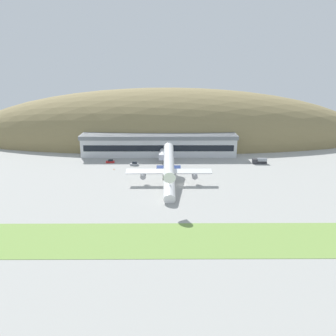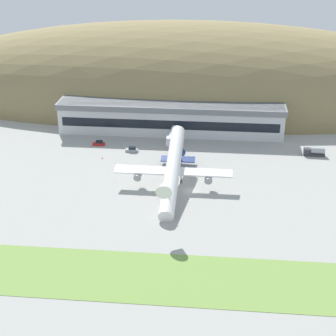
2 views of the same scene
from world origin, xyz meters
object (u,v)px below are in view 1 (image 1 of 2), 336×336
object	(u,v)px
service_car_1	(110,161)
fuel_truck	(260,161)
cargo_airplane	(169,170)
traffic_cone_0	(114,169)
service_car_0	(134,164)
jetway_0	(162,154)
terminal_building	(159,143)

from	to	relation	value
service_car_1	fuel_truck	world-z (taller)	fuel_truck
cargo_airplane	traffic_cone_0	world-z (taller)	cargo_airplane
service_car_0	service_car_1	xyz separation A→B (m)	(-12.59, 4.67, -0.02)
jetway_0	cargo_airplane	xyz separation A→B (m)	(3.08, -32.85, 2.12)
traffic_cone_0	jetway_0	bearing A→B (deg)	29.70
cargo_airplane	service_car_0	world-z (taller)	cargo_airplane
jetway_0	service_car_1	xyz separation A→B (m)	(-26.33, -1.17, -3.32)
cargo_airplane	traffic_cone_0	distance (m)	33.08
terminal_building	fuel_truck	xyz separation A→B (m)	(50.87, -18.41, -5.22)
terminal_building	service_car_0	distance (m)	24.81
service_car_1	traffic_cone_0	world-z (taller)	service_car_1
cargo_airplane	fuel_truck	distance (m)	54.75
jetway_0	cargo_airplane	distance (m)	33.06
cargo_airplane	fuel_truck	bearing A→B (deg)	32.90
service_car_0	service_car_1	distance (m)	13.43
terminal_building	jetway_0	size ratio (longest dim) A/B	5.95
service_car_0	traffic_cone_0	xyz separation A→B (m)	(-8.96, -7.11, -0.42)
jetway_0	traffic_cone_0	distance (m)	26.39
traffic_cone_0	cargo_airplane	bearing A→B (deg)	-37.67
terminal_building	cargo_airplane	bearing A→B (deg)	-83.98
service_car_1	fuel_truck	bearing A→B (deg)	-1.57
service_car_0	service_car_1	world-z (taller)	service_car_0
jetway_0	service_car_1	distance (m)	26.56
service_car_1	traffic_cone_0	size ratio (longest dim) A/B	7.42
cargo_airplane	jetway_0	bearing A→B (deg)	95.35
terminal_building	traffic_cone_0	size ratio (longest dim) A/B	145.22
fuel_truck	traffic_cone_0	world-z (taller)	fuel_truck
cargo_airplane	service_car_1	xyz separation A→B (m)	(-29.41, 31.68, -5.44)
terminal_building	traffic_cone_0	distance (m)	35.51
jetway_0	fuel_truck	size ratio (longest dim) A/B	1.94
jetway_0	traffic_cone_0	bearing A→B (deg)	-150.30
terminal_building	service_car_0	size ratio (longest dim) A/B	19.86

